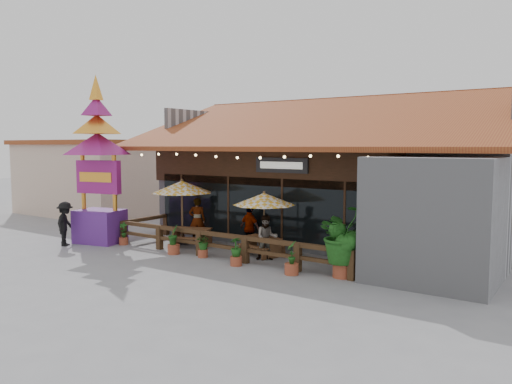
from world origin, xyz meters
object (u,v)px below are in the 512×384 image
Objects in this scene: picnic_table_right at (262,243)px; tropical_plant at (343,236)px; umbrella_right at (264,199)px; thai_sign_tower at (98,148)px; pedestrian at (65,224)px; picnic_table_left at (192,234)px; umbrella_left at (182,187)px.

tropical_plant reaches higher than picnic_table_right.
umbrella_right is 1.17× the size of tropical_plant.
thai_sign_tower is 3.23m from pedestrian.
thai_sign_tower reaches higher than picnic_table_right.
picnic_table_left is (-3.36, -0.03, -1.57)m from umbrella_right.
picnic_table_right is at bearing 1.10° from umbrella_left.
thai_sign_tower reaches higher than umbrella_left.
thai_sign_tower is 4.15× the size of pedestrian.
pedestrian is (-3.58, -2.82, -1.41)m from umbrella_left.
tropical_plant is (3.45, -0.98, -0.78)m from umbrella_right.
picnic_table_right is 7.91m from pedestrian.
tropical_plant is at bearing -114.21° from pedestrian.
tropical_plant is (7.40, -1.07, -1.02)m from umbrella_left.
thai_sign_tower is (-6.95, -1.54, 1.77)m from umbrella_right.
thai_sign_tower reaches higher than picnic_table_left.
thai_sign_tower is (-6.77, -1.70, 3.36)m from picnic_table_right.
thai_sign_tower is 3.28× the size of tropical_plant.
umbrella_right is at bearing 12.46° from thai_sign_tower.
tropical_plant is 1.27× the size of pedestrian.
umbrella_left is 7.55m from tropical_plant.
umbrella_right is 1.61× the size of picnic_table_right.
picnic_table_left is 3.19m from picnic_table_right.
umbrella_left is 4.19m from picnic_table_right.
thai_sign_tower reaches higher than pedestrian.
picnic_table_left is at bearing 172.00° from tropical_plant.
picnic_table_right is 3.89m from tropical_plant.
umbrella_right reaches higher than pedestrian.
picnic_table_left is 0.82× the size of tropical_plant.
umbrella_left is 1.17× the size of umbrella_right.
picnic_table_right is at bearing 137.95° from umbrella_right.
pedestrian reaches higher than picnic_table_left.
picnic_table_right is 7.75m from thai_sign_tower.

